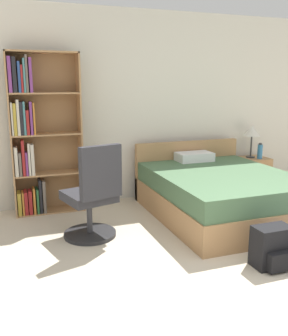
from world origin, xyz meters
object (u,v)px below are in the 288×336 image
Objects in this scene: nightstand at (252,174)px; water_bottle at (260,151)px; office_chair at (93,198)px; bookshelf at (36,136)px; table_lamp at (252,132)px; backpack_black at (273,248)px; bed at (219,192)px.

water_bottle is at bearing -65.99° from nightstand.
office_chair is at bearing -161.44° from water_bottle.
bookshelf is at bearing 113.55° from office_chair.
water_bottle is (0.08, -0.12, -0.29)m from table_lamp.
backpack_black is at bearing -123.64° from water_bottle.
nightstand is (3.19, -0.03, -0.73)m from bookshelf.
table_lamp is 2.07× the size of water_bottle.
nightstand is at bearing -0.57° from bookshelf.
water_bottle is (3.24, -0.13, -0.36)m from bookshelf.
table_lamp is at bearing 59.28° from backpack_black.
nightstand is (1.08, 0.82, -0.03)m from bed.
nightstand is (2.73, 1.03, -0.20)m from office_chair.
bed is at bearing -21.89° from bookshelf.
water_bottle is at bearing 18.56° from office_chair.
bed is at bearing 7.44° from office_chair.
bed is at bearing -147.57° from water_bottle.
table_lamp is at bearing 146.20° from nightstand.
backpack_black is at bearing -100.96° from bed.
table_lamp reaches higher than nightstand.
table_lamp is at bearing 122.27° from water_bottle.
bed is (2.11, -0.85, -0.70)m from bookshelf.
table_lamp is 0.32m from water_bottle.
bookshelf is at bearing 179.81° from table_lamp.
bed is at bearing 79.04° from backpack_black.
table_lamp is at bearing 21.32° from office_chair.
backpack_black is at bearing -121.58° from nightstand.
office_chair is 2.08× the size of table_lamp.
nightstand is at bearing 114.01° from water_bottle.
office_chair is 2.93m from table_lamp.
office_chair is 2.03× the size of nightstand.
bed is 4.01× the size of table_lamp.
bookshelf reaches higher than office_chair.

